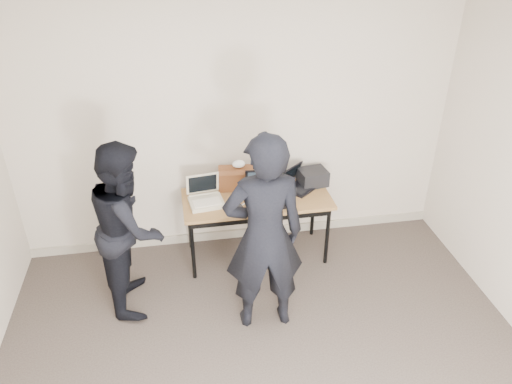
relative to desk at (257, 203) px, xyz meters
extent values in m
cube|color=white|center=(-0.15, -1.87, 2.06)|extent=(4.50, 4.50, 0.05)
cube|color=beige|center=(-0.15, 0.41, 0.69)|extent=(4.50, 0.05, 2.70)
cube|color=olive|center=(0.00, 0.01, 0.04)|extent=(1.51, 0.67, 0.03)
cylinder|color=black|center=(-0.69, -0.26, -0.32)|extent=(0.04, 0.04, 0.68)
cylinder|color=black|center=(0.69, -0.25, -0.32)|extent=(0.04, 0.04, 0.68)
cylinder|color=black|center=(-0.69, 0.27, -0.32)|extent=(0.04, 0.04, 0.68)
cylinder|color=black|center=(0.69, 0.28, -0.32)|extent=(0.04, 0.04, 0.68)
cube|color=black|center=(0.00, -0.27, -0.02)|extent=(1.40, 0.03, 0.06)
cube|color=beige|center=(-0.51, -0.03, 0.08)|extent=(0.36, 0.31, 0.04)
cube|color=#EDE2CA|center=(-0.51, -0.06, 0.10)|extent=(0.29, 0.18, 0.01)
cube|color=beige|center=(-0.53, 0.13, 0.21)|extent=(0.33, 0.10, 0.23)
cube|color=black|center=(-0.53, 0.12, 0.21)|extent=(0.29, 0.07, 0.19)
cube|color=beige|center=(-0.53, 0.11, 0.10)|extent=(0.30, 0.06, 0.02)
cube|color=black|center=(0.07, -0.10, 0.07)|extent=(0.40, 0.32, 0.03)
cube|color=black|center=(0.07, -0.13, 0.09)|extent=(0.32, 0.18, 0.01)
cube|color=black|center=(0.08, 0.08, 0.22)|extent=(0.38, 0.11, 0.27)
cube|color=#26333F|center=(0.08, 0.07, 0.22)|extent=(0.33, 0.09, 0.22)
cube|color=black|center=(0.08, 0.05, 0.08)|extent=(0.34, 0.05, 0.02)
cube|color=black|center=(0.49, 0.10, 0.07)|extent=(0.39, 0.38, 0.02)
cube|color=black|center=(0.51, 0.08, 0.08)|extent=(0.28, 0.26, 0.01)
cube|color=black|center=(0.40, 0.21, 0.18)|extent=(0.29, 0.26, 0.21)
cube|color=black|center=(0.40, 0.21, 0.19)|extent=(0.24, 0.22, 0.17)
cube|color=black|center=(0.42, 0.19, 0.08)|extent=(0.23, 0.19, 0.02)
cube|color=brown|center=(-0.18, 0.23, 0.18)|extent=(0.37, 0.20, 0.24)
cube|color=brown|center=(-0.19, 0.17, 0.28)|extent=(0.37, 0.11, 0.07)
cube|color=brown|center=(-0.02, 0.22, 0.16)|extent=(0.03, 0.10, 0.02)
ellipsoid|color=white|center=(-0.15, 0.23, 0.34)|extent=(0.13, 0.10, 0.08)
cube|color=black|center=(0.63, 0.19, 0.14)|extent=(0.32, 0.28, 0.16)
cube|color=black|center=(-0.22, -0.17, 0.08)|extent=(0.10, 0.07, 0.03)
cube|color=black|center=(0.52, 0.10, 0.06)|extent=(0.12, 0.24, 0.01)
cube|color=silver|center=(0.02, -0.11, 0.06)|extent=(0.22, 0.12, 0.01)
cube|color=silver|center=(-0.20, -0.14, 0.06)|extent=(0.23, 0.17, 0.01)
cube|color=black|center=(-0.42, -0.06, 0.06)|extent=(0.28, 0.19, 0.01)
cube|color=black|center=(0.14, 0.25, 0.06)|extent=(0.25, 0.07, 0.01)
cube|color=black|center=(0.30, 0.03, 0.06)|extent=(0.32, 0.11, 0.01)
imported|color=black|center=(-0.10, -0.95, 0.27)|extent=(0.68, 0.45, 1.86)
imported|color=black|center=(-1.24, -0.44, 0.16)|extent=(0.62, 0.80, 1.63)
cube|color=#A39A87|center=(-0.15, 0.37, -0.61)|extent=(4.50, 0.03, 0.10)
camera|label=1|loc=(-0.73, -4.26, 2.67)|focal=35.00mm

